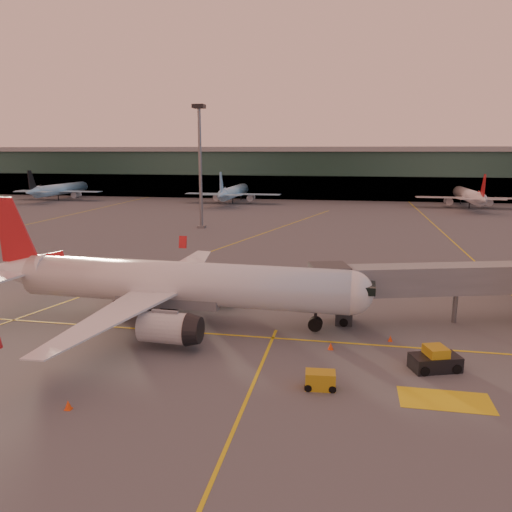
% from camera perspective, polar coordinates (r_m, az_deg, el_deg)
% --- Properties ---
extents(ground, '(600.00, 600.00, 0.00)m').
position_cam_1_polar(ground, '(41.29, -6.17, -11.31)').
color(ground, '#4C4F54').
rests_on(ground, ground).
extents(taxi_markings, '(100.12, 173.00, 0.01)m').
position_cam_1_polar(taxi_markings, '(84.42, -2.22, 0.83)').
color(taxi_markings, yellow).
rests_on(taxi_markings, ground).
extents(terminal, '(400.00, 20.00, 17.60)m').
position_cam_1_polar(terminal, '(178.55, 7.19, 9.44)').
color(terminal, '#19382D').
rests_on(terminal, ground).
extents(mast_west_near, '(2.40, 2.40, 25.60)m').
position_cam_1_polar(mast_west_near, '(106.93, -6.42, 11.12)').
color(mast_west_near, slate).
rests_on(mast_west_near, ground).
extents(distant_aircraft_row, '(225.00, 34.00, 13.00)m').
position_cam_1_polar(distant_aircraft_row, '(168.18, -12.15, 6.12)').
color(distant_aircraft_row, '#8FCAF0').
rests_on(distant_aircraft_row, ground).
extents(main_airplane, '(38.92, 35.00, 11.76)m').
position_cam_1_polar(main_airplane, '(48.17, -9.94, -3.19)').
color(main_airplane, white).
rests_on(main_airplane, ground).
extents(jet_bridge, '(28.69, 10.85, 5.83)m').
position_cam_1_polar(jet_bridge, '(51.96, 23.39, -2.63)').
color(jet_bridge, slate).
rests_on(jet_bridge, ground).
extents(catering_truck, '(5.15, 2.66, 3.86)m').
position_cam_1_polar(catering_truck, '(54.88, -14.04, -3.27)').
color(catering_truck, red).
rests_on(catering_truck, ground).
extents(gpu_cart, '(2.22, 1.43, 1.25)m').
position_cam_1_polar(gpu_cart, '(35.98, 7.36, -13.93)').
color(gpu_cart, '#B89317').
rests_on(gpu_cart, ground).
extents(pushback_tug, '(4.02, 2.98, 1.85)m').
position_cam_1_polar(pushback_tug, '(40.71, 19.82, -11.18)').
color(pushback_tug, black).
rests_on(pushback_tug, ground).
extents(cone_nose, '(0.39, 0.39, 0.50)m').
position_cam_1_polar(cone_nose, '(45.48, 15.10, -9.10)').
color(cone_nose, '#FF470D').
rests_on(cone_nose, ground).
extents(cone_wing_right, '(0.49, 0.49, 0.63)m').
position_cam_1_polar(cone_wing_right, '(35.41, -20.67, -15.65)').
color(cone_wing_right, '#FF470D').
rests_on(cone_wing_right, ground).
extents(cone_wing_left, '(0.48, 0.48, 0.61)m').
position_cam_1_polar(cone_wing_left, '(65.53, -5.73, -2.22)').
color(cone_wing_left, '#FF470D').
rests_on(cone_wing_left, ground).
extents(cone_fwd, '(0.47, 0.47, 0.59)m').
position_cam_1_polar(cone_fwd, '(42.70, 8.53, -10.15)').
color(cone_fwd, '#FF470D').
rests_on(cone_fwd, ground).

